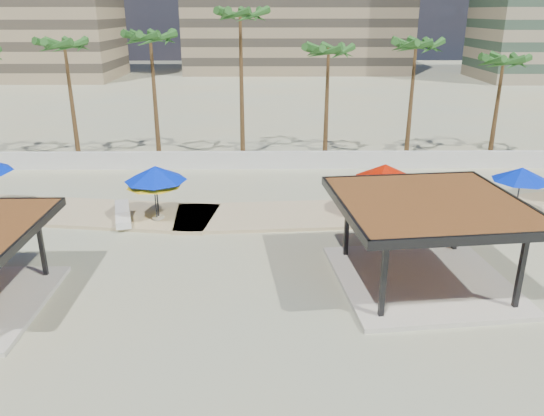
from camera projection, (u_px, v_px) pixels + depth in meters
The scene contains 17 objects.
ground at pixel (298, 279), 21.44m from camera, with size 200.00×200.00×0.00m, color tan.
promenade at pixel (327, 210), 28.63m from camera, with size 44.45×7.97×0.24m.
boundary_wall at pixel (285, 160), 36.22m from camera, with size 56.00×0.30×1.20m, color silver.
pavilion_central at pixel (427, 234), 20.45m from camera, with size 7.60×7.60×3.49m.
umbrella_b at pixel (154, 180), 26.32m from camera, with size 3.64×3.64×2.45m.
umbrella_c at pixel (385, 171), 26.91m from camera, with size 3.86×3.86×2.73m.
umbrella_d at pixel (522, 174), 26.88m from camera, with size 3.27×3.27×2.58m.
umbrella_f at pixel (155, 174), 26.39m from camera, with size 3.51×3.51×2.78m.
lounger_a at pixel (123, 218), 26.71m from camera, with size 1.28×2.32×0.84m.
lounger_b at pixel (391, 210), 27.80m from camera, with size 0.91×2.08×0.76m.
lounger_c at pixel (480, 217), 26.89m from camera, with size 1.14×2.24×0.81m.
palm_b at pixel (65, 49), 36.12m from camera, with size 3.00×3.00×8.86m.
palm_c at pixel (151, 42), 35.45m from camera, with size 3.00×3.00×9.36m.
palm_d at pixel (240, 21), 35.79m from camera, with size 3.00×3.00×10.79m.
palm_e at pixel (328, 55), 36.14m from camera, with size 3.00×3.00×8.47m.
palm_f at pixel (416, 50), 36.27m from camera, with size 3.00×3.00×8.82m.
palm_g at pixel (503, 64), 36.29m from camera, with size 3.00×3.00×7.81m.
Camera 1 is at (-1.25, -19.08, 10.19)m, focal length 35.00 mm.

